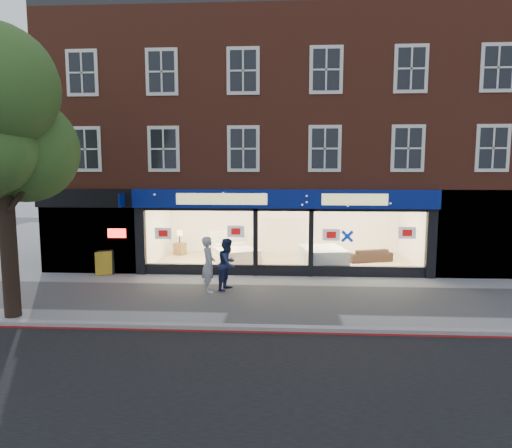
# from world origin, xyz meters

# --- Properties ---
(ground) EXTENTS (120.00, 120.00, 0.00)m
(ground) POSITION_xyz_m (0.00, 0.00, 0.00)
(ground) COLOR gray
(ground) RESTS_ON ground
(kerb_line) EXTENTS (60.00, 0.10, 0.01)m
(kerb_line) POSITION_xyz_m (0.00, -3.10, 0.01)
(kerb_line) COLOR #8C0A07
(kerb_line) RESTS_ON ground
(kerb_stone) EXTENTS (60.00, 0.25, 0.12)m
(kerb_stone) POSITION_xyz_m (0.00, -2.90, 0.06)
(kerb_stone) COLOR gray
(kerb_stone) RESTS_ON ground
(showroom_floor) EXTENTS (11.00, 4.50, 0.10)m
(showroom_floor) POSITION_xyz_m (0.00, 5.25, 0.05)
(showroom_floor) COLOR tan
(showroom_floor) RESTS_ON ground
(building) EXTENTS (19.00, 8.26, 10.30)m
(building) POSITION_xyz_m (-0.02, 6.93, 6.67)
(building) COLOR brown
(building) RESTS_ON ground
(display_bed) EXTENTS (2.44, 2.62, 1.19)m
(display_bed) POSITION_xyz_m (-2.08, 5.12, 0.43)
(display_bed) COLOR silver
(display_bed) RESTS_ON showroom_floor
(bedside_table) EXTENTS (0.59, 0.59, 0.55)m
(bedside_table) POSITION_xyz_m (-4.77, 6.50, 0.38)
(bedside_table) COLOR brown
(bedside_table) RESTS_ON showroom_floor
(mattress_stack) EXTENTS (1.94, 2.28, 0.80)m
(mattress_stack) POSITION_xyz_m (1.60, 4.13, 0.50)
(mattress_stack) COLOR white
(mattress_stack) RESTS_ON showroom_floor
(sofa) EXTENTS (2.03, 1.28, 0.55)m
(sofa) POSITION_xyz_m (3.70, 5.50, 0.38)
(sofa) COLOR black
(sofa) RESTS_ON showroom_floor
(a_board) EXTENTS (0.74, 0.62, 0.96)m
(a_board) POSITION_xyz_m (-6.82, 2.70, 0.48)
(a_board) COLOR gold
(a_board) RESTS_ON ground
(pedestrian_grey) EXTENTS (0.57, 0.75, 1.86)m
(pedestrian_grey) POSITION_xyz_m (-2.46, 0.61, 0.93)
(pedestrian_grey) COLOR #A4A8AC
(pedestrian_grey) RESTS_ON ground
(pedestrian_blue) EXTENTS (0.90, 1.02, 1.75)m
(pedestrian_blue) POSITION_xyz_m (-1.86, 0.93, 0.88)
(pedestrian_blue) COLOR #1A244B
(pedestrian_blue) RESTS_ON ground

